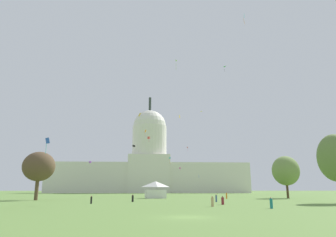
% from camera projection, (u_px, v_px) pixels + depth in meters
% --- Properties ---
extents(ground_plane, '(800.00, 800.00, 0.00)m').
position_uv_depth(ground_plane, '(186.00, 217.00, 29.70)').
color(ground_plane, olive).
extents(capitol_building, '(132.67, 26.63, 66.72)m').
position_uv_depth(capitol_building, '(149.00, 167.00, 206.09)').
color(capitol_building, silver).
rests_on(capitol_building, ground_plane).
extents(event_tent, '(6.72, 5.59, 4.92)m').
position_uv_depth(event_tent, '(155.00, 190.00, 89.60)').
color(event_tent, white).
rests_on(event_tent, ground_plane).
extents(tree_east_near, '(11.66, 11.33, 12.38)m').
position_uv_depth(tree_east_near, '(286.00, 171.00, 90.47)').
color(tree_east_near, '#4C3823').
rests_on(tree_east_near, ground_plane).
extents(tree_east_mid, '(7.90, 8.38, 13.57)m').
position_uv_depth(tree_east_mid, '(335.00, 158.00, 60.37)').
color(tree_east_mid, '#42301E').
rests_on(tree_east_mid, ground_plane).
extents(tree_west_near, '(8.57, 7.69, 11.84)m').
position_uv_depth(tree_west_near, '(39.00, 167.00, 75.38)').
color(tree_west_near, brown).
rests_on(tree_west_near, ground_plane).
extents(person_black_front_left, '(0.41, 0.41, 1.50)m').
position_uv_depth(person_black_front_left, '(91.00, 200.00, 56.34)').
color(person_black_front_left, black).
rests_on(person_black_front_left, ground_plane).
extents(person_maroon_back_right, '(0.55, 0.55, 1.49)m').
position_uv_depth(person_maroon_back_right, '(223.00, 201.00, 53.17)').
color(person_maroon_back_right, maroon).
rests_on(person_maroon_back_right, ground_plane).
extents(person_black_mid_center, '(0.54, 0.54, 1.55)m').
position_uv_depth(person_black_mid_center, '(133.00, 199.00, 64.54)').
color(person_black_mid_center, black).
rests_on(person_black_mid_center, ground_plane).
extents(person_tan_front_right, '(0.61, 0.61, 1.62)m').
position_uv_depth(person_tan_front_right, '(212.00, 202.00, 47.42)').
color(person_tan_front_right, tan).
rests_on(person_tan_front_right, ground_plane).
extents(person_denim_mid_right, '(0.40, 0.40, 1.58)m').
position_uv_depth(person_denim_mid_right, '(216.00, 198.00, 64.20)').
color(person_denim_mid_right, '#3D5684').
rests_on(person_denim_mid_right, ground_plane).
extents(person_orange_front_center, '(0.51, 0.51, 1.78)m').
position_uv_depth(person_orange_front_center, '(227.00, 196.00, 83.58)').
color(person_orange_front_center, orange).
rests_on(person_orange_front_center, ground_plane).
extents(person_teal_back_left, '(0.49, 0.49, 1.59)m').
position_uv_depth(person_teal_back_left, '(271.00, 203.00, 42.70)').
color(person_teal_back_left, '#1E757A').
rests_on(person_teal_back_left, ground_plane).
extents(kite_gold_mid, '(0.77, 0.59, 1.11)m').
position_uv_depth(kite_gold_mid, '(140.00, 115.00, 89.31)').
color(kite_gold_mid, gold).
extents(kite_yellow_high, '(1.21, 1.58, 0.18)m').
position_uv_depth(kite_yellow_high, '(202.00, 112.00, 178.29)').
color(kite_yellow_high, yellow).
extents(kite_blue_low, '(0.87, 0.35, 3.20)m').
position_uv_depth(kite_blue_low, '(47.00, 142.00, 58.00)').
color(kite_blue_low, blue).
extents(kite_red_mid, '(1.34, 1.35, 2.66)m').
position_uv_depth(kite_red_mid, '(149.00, 138.00, 150.10)').
color(kite_red_mid, red).
extents(kite_magenta_low, '(0.96, 0.97, 2.41)m').
position_uv_depth(kite_magenta_low, '(180.00, 168.00, 182.53)').
color(kite_magenta_low, '#D1339E').
extents(kite_green_high, '(1.15, 1.80, 2.32)m').
position_uv_depth(kite_green_high, '(224.00, 67.00, 140.68)').
color(kite_green_high, green).
extents(kite_cyan_high, '(0.62, 0.93, 3.99)m').
position_uv_depth(kite_cyan_high, '(244.00, 17.00, 101.12)').
color(kite_cyan_high, '#33BCDB').
extents(kite_turquoise_mid, '(0.97, 0.93, 4.05)m').
position_uv_depth(kite_turquoise_mid, '(170.00, 158.00, 184.36)').
color(kite_turquoise_mid, teal).
extents(kite_white_low, '(0.30, 0.59, 2.36)m').
position_uv_depth(kite_white_low, '(199.00, 175.00, 154.13)').
color(kite_white_low, white).
extents(kite_lime_high, '(0.87, 1.61, 4.29)m').
position_uv_depth(kite_lime_high, '(177.00, 62.00, 128.60)').
color(kite_lime_high, '#8CD133').
extents(kite_pink_mid, '(0.62, 0.63, 2.58)m').
position_uv_depth(kite_pink_mid, '(187.00, 148.00, 165.18)').
color(kite_pink_mid, pink).
extents(kite_violet_low, '(0.85, 0.83, 0.75)m').
position_uv_depth(kite_violet_low, '(90.00, 162.00, 117.19)').
color(kite_violet_low, purple).
extents(kite_black_mid, '(1.29, 1.29, 1.12)m').
position_uv_depth(kite_black_mid, '(134.00, 146.00, 135.58)').
color(kite_black_mid, black).
extents(kite_orange_mid, '(0.67, 0.98, 2.66)m').
position_uv_depth(kite_orange_mid, '(145.00, 132.00, 117.77)').
color(kite_orange_mid, orange).
extents(kite_gold_mid_b, '(0.62, 0.96, 1.45)m').
position_uv_depth(kite_gold_mid_b, '(180.00, 117.00, 136.36)').
color(kite_gold_mid_b, gold).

